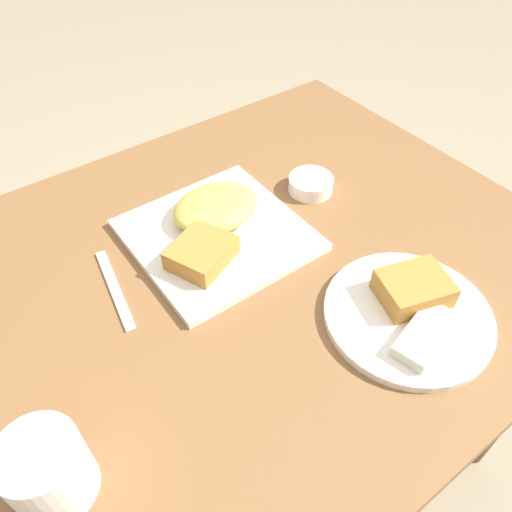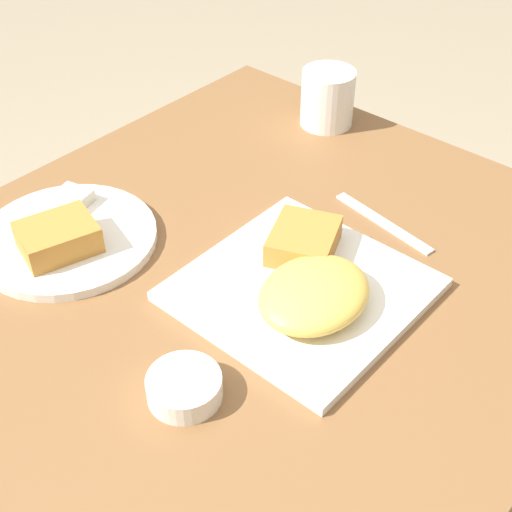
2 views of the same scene
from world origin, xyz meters
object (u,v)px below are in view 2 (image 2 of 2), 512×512
(butter_knife, at_px, (383,223))
(plate_square_near, at_px, (306,284))
(coffee_mug, at_px, (328,98))
(sauce_ramekin, at_px, (184,387))
(plate_oval_far, at_px, (65,236))

(butter_knife, bearing_deg, plate_square_near, 102.52)
(plate_square_near, xyz_separation_m, butter_knife, (0.20, 0.01, -0.02))
(butter_knife, bearing_deg, coffee_mug, -27.51)
(sauce_ramekin, distance_m, butter_knife, 0.42)
(coffee_mug, bearing_deg, plate_square_near, -146.32)
(plate_square_near, xyz_separation_m, coffee_mug, (0.38, 0.25, 0.03))
(plate_oval_far, bearing_deg, butter_knife, -42.85)
(sauce_ramekin, relative_size, coffee_mug, 0.86)
(sauce_ramekin, bearing_deg, plate_square_near, -0.27)
(plate_oval_far, xyz_separation_m, sauce_ramekin, (-0.08, -0.32, 0.00))
(plate_oval_far, distance_m, coffee_mug, 0.53)
(sauce_ramekin, height_order, coffee_mug, coffee_mug)
(plate_square_near, relative_size, butter_knife, 1.57)
(sauce_ramekin, distance_m, coffee_mug, 0.65)
(plate_square_near, distance_m, plate_oval_far, 0.35)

